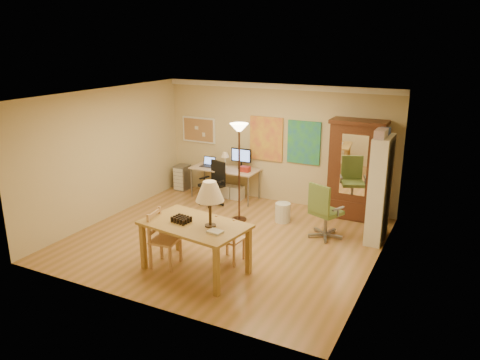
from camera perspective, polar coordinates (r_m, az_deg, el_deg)
The scene contains 16 objects.
floor at distance 8.93m, azimuth -1.88°, elevation -7.22°, with size 5.50×5.50×0.00m, color olive.
crown_molding at distance 10.42m, azimuth 4.59°, elevation 11.32°, with size 5.50×0.08×0.12m, color white.
corkboard at distance 11.52m, azimuth -5.05°, elevation 6.11°, with size 0.90×0.04×0.62m, color #9C7A49.
art_panel_left at distance 10.70m, azimuth 3.22°, elevation 5.05°, with size 0.80×0.04×1.00m, color yellow.
art_panel_right at distance 10.39m, azimuth 7.78°, elevation 4.55°, with size 0.75×0.04×0.95m, color teal.
dining_table at distance 7.38m, azimuth -4.90°, elevation -4.28°, with size 1.79×1.22×1.56m.
ladder_chair_back at distance 7.93m, azimuth -1.28°, elevation -7.31°, with size 0.42×0.40×0.85m.
ladder_chair_left at distance 7.89m, azimuth -9.32°, elevation -7.27°, with size 0.48×0.50×0.95m.
torchiere_lamp at distance 9.33m, azimuth -0.10°, elevation 4.46°, with size 0.37×0.37×2.04m.
computer_desk at distance 11.04m, azimuth -1.60°, elevation 0.05°, with size 1.60×0.70×1.21m.
office_chair_black at distance 10.67m, azimuth -3.32°, elevation -1.61°, with size 0.61×0.61×0.99m.
office_chair_green at distance 9.03m, azimuth 10.24°, elevation -5.19°, with size 0.67×0.67×1.09m.
drawer_cart at distance 11.77m, azimuth -7.07°, elevation 0.32°, with size 0.31×0.37×0.62m.
armoire at distance 9.98m, azimuth 13.89°, elevation 0.46°, with size 1.13×0.54×2.08m.
bookshelf at distance 8.93m, azimuth 16.65°, elevation -1.16°, with size 0.30×0.79×1.98m.
wastebin at distance 9.71m, azimuth 5.23°, elevation -3.96°, with size 0.32×0.32×0.40m, color silver.
Camera 1 is at (3.93, -7.13, 3.65)m, focal length 35.00 mm.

